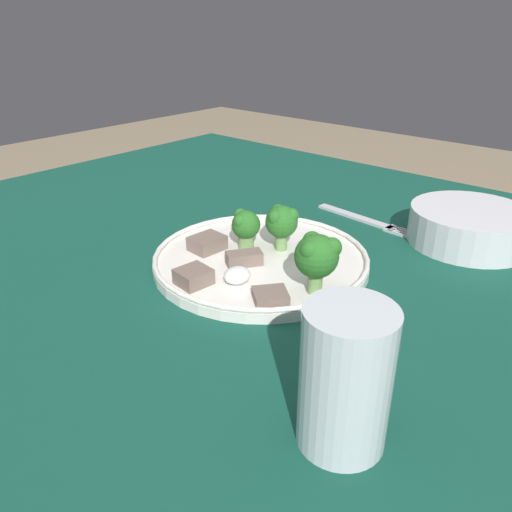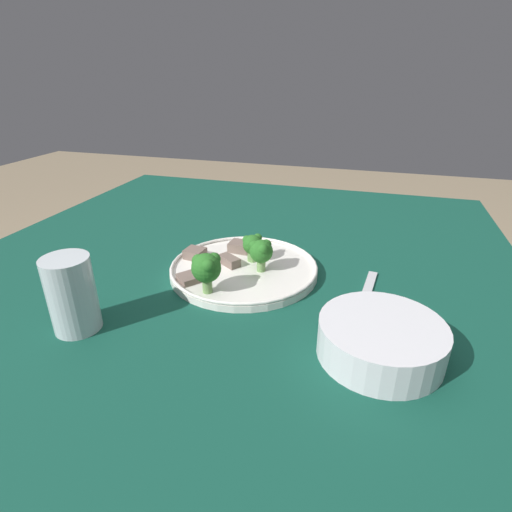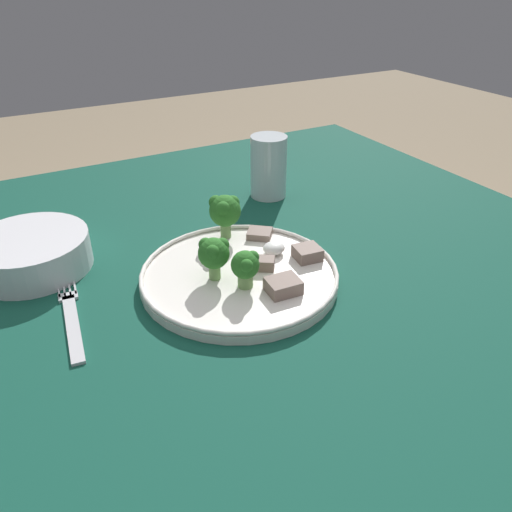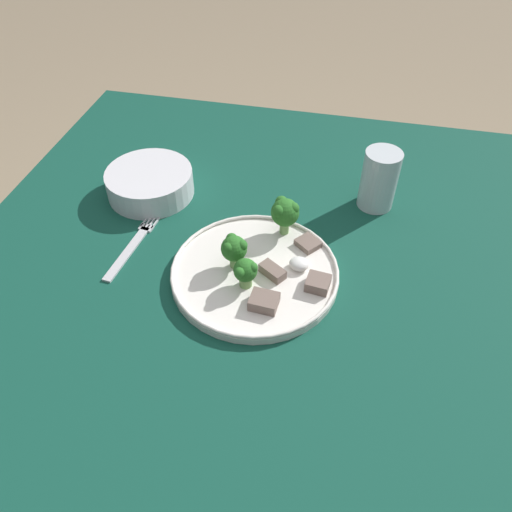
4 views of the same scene
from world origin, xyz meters
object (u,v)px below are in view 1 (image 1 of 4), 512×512
(cream_bowl, at_px, (470,227))
(drinking_glass, at_px, (345,386))
(dinner_plate, at_px, (261,259))
(fork, at_px, (368,221))

(cream_bowl, bearing_deg, drinking_glass, 8.08)
(dinner_plate, xyz_separation_m, drinking_glass, (0.18, 0.23, 0.04))
(drinking_glass, bearing_deg, cream_bowl, -171.92)
(fork, relative_size, cream_bowl, 1.16)
(cream_bowl, bearing_deg, dinner_plate, -35.22)
(fork, distance_m, cream_bowl, 0.14)
(dinner_plate, distance_m, cream_bowl, 0.29)
(dinner_plate, distance_m, fork, 0.22)
(dinner_plate, bearing_deg, drinking_glass, 52.26)
(dinner_plate, height_order, fork, dinner_plate)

